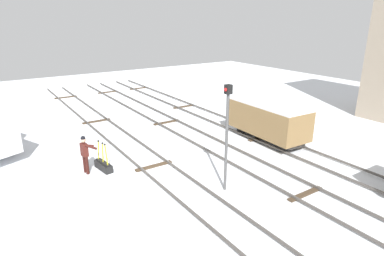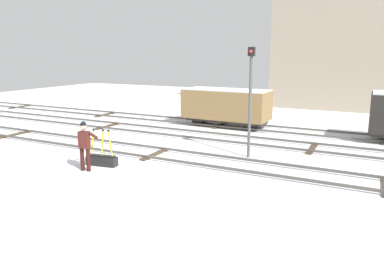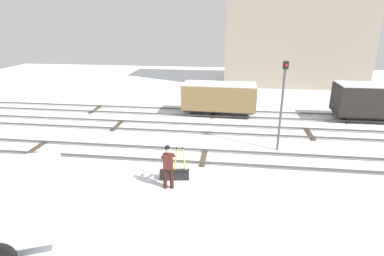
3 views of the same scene
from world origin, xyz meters
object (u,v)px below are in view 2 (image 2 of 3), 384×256
object	(u,v)px
signal_post	(250,93)
freight_car_mid_siding	(226,105)
switch_lever_frame	(102,159)
rail_worker	(85,143)

from	to	relation	value
signal_post	freight_car_mid_siding	xyz separation A→B (m)	(-3.30, 5.80, -1.42)
signal_post	freight_car_mid_siding	bearing A→B (deg)	119.65
signal_post	switch_lever_frame	bearing A→B (deg)	-142.16
freight_car_mid_siding	signal_post	bearing A→B (deg)	-58.50
rail_worker	signal_post	bearing A→B (deg)	34.20
rail_worker	signal_post	world-z (taller)	signal_post
switch_lever_frame	signal_post	world-z (taller)	signal_post
switch_lever_frame	freight_car_mid_siding	size ratio (longest dim) A/B	0.28
rail_worker	signal_post	distance (m)	6.75
rail_worker	freight_car_mid_siding	world-z (taller)	freight_car_mid_siding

